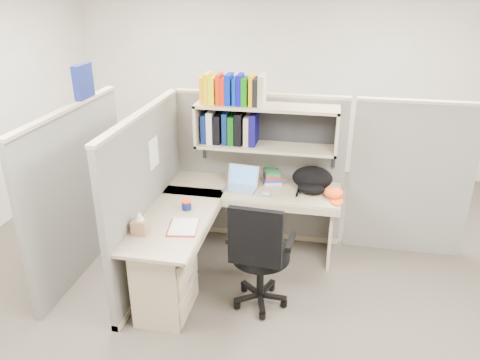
% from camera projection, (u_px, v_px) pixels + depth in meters
% --- Properties ---
extents(ground, '(6.00, 6.00, 0.00)m').
position_uv_depth(ground, '(242.00, 281.00, 4.51)').
color(ground, '#342E28').
rests_on(ground, ground).
extents(room_shell, '(6.00, 6.00, 6.00)m').
position_uv_depth(room_shell, '(243.00, 118.00, 3.86)').
color(room_shell, '#B0AC9F').
rests_on(room_shell, ground).
extents(cubicle, '(3.79, 1.84, 1.95)m').
position_uv_depth(cubicle, '(215.00, 173.00, 4.62)').
color(cubicle, '#5D5D58').
rests_on(cubicle, ground).
extents(desk, '(1.74, 1.75, 0.73)m').
position_uv_depth(desk, '(191.00, 253.00, 4.15)').
color(desk, gray).
rests_on(desk, ground).
extents(laptop, '(0.35, 0.35, 0.23)m').
position_uv_depth(laptop, '(240.00, 179.00, 4.65)').
color(laptop, '#B5B5BA').
rests_on(laptop, desk).
extents(backpack, '(0.48, 0.42, 0.24)m').
position_uv_depth(backpack, '(312.00, 180.00, 4.62)').
color(backpack, black).
rests_on(backpack, desk).
extents(orange_cap, '(0.25, 0.26, 0.10)m').
position_uv_depth(orange_cap, '(334.00, 193.00, 4.51)').
color(orange_cap, '#FE5016').
rests_on(orange_cap, desk).
extents(snack_canister, '(0.09, 0.09, 0.09)m').
position_uv_depth(snack_canister, '(186.00, 205.00, 4.28)').
color(snack_canister, '#0E1853').
rests_on(snack_canister, desk).
extents(tissue_box, '(0.13, 0.13, 0.20)m').
position_uv_depth(tissue_box, '(140.00, 223.00, 3.86)').
color(tissue_box, '#9C7758').
rests_on(tissue_box, desk).
extents(mouse, '(0.11, 0.08, 0.04)m').
position_uv_depth(mouse, '(266.00, 194.00, 4.56)').
color(mouse, '#90A8CC').
rests_on(mouse, desk).
extents(paper_cup, '(0.07, 0.07, 0.10)m').
position_uv_depth(paper_cup, '(248.00, 178.00, 4.85)').
color(paper_cup, white).
rests_on(paper_cup, desk).
extents(book_stack, '(0.23, 0.28, 0.12)m').
position_uv_depth(book_stack, '(272.00, 176.00, 4.87)').
color(book_stack, gray).
rests_on(book_stack, desk).
extents(loose_paper, '(0.27, 0.34, 0.00)m').
position_uv_depth(loose_paper, '(184.00, 226.00, 4.00)').
color(loose_paper, silver).
rests_on(loose_paper, desk).
extents(task_chair, '(0.56, 0.52, 1.06)m').
position_uv_depth(task_chair, '(259.00, 271.00, 4.01)').
color(task_chair, black).
rests_on(task_chair, ground).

